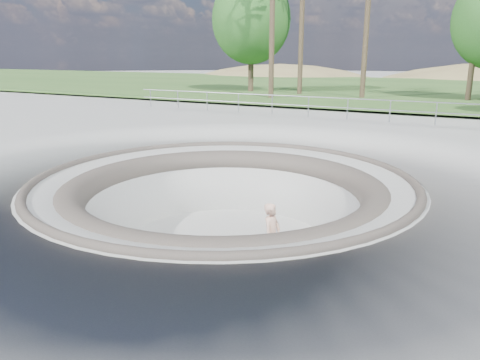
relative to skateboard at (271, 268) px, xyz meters
The scene contains 8 objects.
ground 2.71m from the skateboard, 154.85° to the left, with size 180.00×180.00×0.00m, color #A4A5A0.
skate_bowl 2.00m from the skateboard, 154.85° to the left, with size 14.00×14.00×4.10m.
grass_strip 34.96m from the skateboard, 92.98° to the left, with size 180.00×36.00×0.12m.
distant_hills 58.29m from the skateboard, 88.06° to the left, with size 103.20×45.00×28.60m.
safety_railing 13.22m from the skateboard, 98.03° to the left, with size 25.00×0.06×1.03m.
skateboard is the anchor object (origin of this frame).
skater 0.84m from the skateboard, 90.00° to the left, with size 0.60×0.39×1.64m, color #DDAA8F.
bushy_tree_left 29.45m from the skateboard, 117.84° to the left, with size 6.35×5.77×9.16m.
Camera 1 is at (6.10, -10.51, 3.26)m, focal length 35.00 mm.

